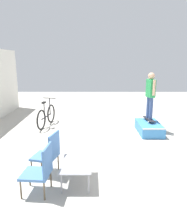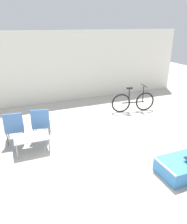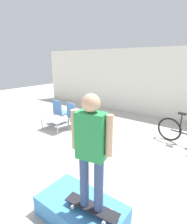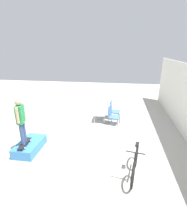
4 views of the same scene
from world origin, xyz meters
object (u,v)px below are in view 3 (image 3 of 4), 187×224
object	(u,v)px
patio_chair_right	(74,114)
coffee_table	(55,120)
bicycle	(186,133)
patio_chair_left	(60,111)
skate_ramp_box	(81,211)
skateboard_on_ramp	(91,207)
person_skater	(91,146)

from	to	relation	value
patio_chair_right	coffee_table	bearing A→B (deg)	74.45
bicycle	patio_chair_left	bearing A→B (deg)	-159.12
skate_ramp_box	skateboard_on_ramp	world-z (taller)	skateboard_on_ramp
skate_ramp_box	coffee_table	distance (m)	3.98
skateboard_on_ramp	person_skater	bearing A→B (deg)	147.32
skate_ramp_box	patio_chair_right	size ratio (longest dim) A/B	1.47
patio_chair_left	skateboard_on_ramp	bearing A→B (deg)	147.01
skateboard_on_ramp	bicycle	distance (m)	3.88
skate_ramp_box	skateboard_on_ramp	distance (m)	0.36
person_skater	coffee_table	distance (m)	4.33
person_skater	coffee_table	bearing A→B (deg)	134.08
person_skater	coffee_table	xyz separation A→B (m)	(-3.49, 2.35, -1.03)
bicycle	skateboard_on_ramp	bearing A→B (deg)	-88.36
patio_chair_right	skate_ramp_box	bearing A→B (deg)	148.13
patio_chair_left	patio_chair_right	distance (m)	0.76
skate_ramp_box	patio_chair_left	xyz separation A→B (m)	(-3.63, 2.95, 0.33)
skate_ramp_box	patio_chair_left	distance (m)	4.69
patio_chair_left	bicycle	world-z (taller)	bicycle
skate_ramp_box	patio_chair_left	world-z (taller)	patio_chair_left
patio_chair_left	skate_ramp_box	bearing A→B (deg)	145.56
patio_chair_right	skateboard_on_ramp	bearing A→B (deg)	150.09
patio_chair_left	bicycle	bearing A→B (deg)	-164.58
skateboard_on_ramp	patio_chair_right	world-z (taller)	patio_chair_right
person_skater	patio_chair_right	world-z (taller)	person_skater
skateboard_on_ramp	patio_chair_right	size ratio (longest dim) A/B	0.88
person_skater	bicycle	world-z (taller)	person_skater
patio_chair_left	coffee_table	bearing A→B (deg)	126.33
skateboard_on_ramp	patio_chair_right	xyz separation A→B (m)	(-3.12, 2.99, 0.07)
skate_ramp_box	person_skater	xyz separation A→B (m)	(0.25, -0.04, 1.24)
patio_chair_left	patio_chair_right	bearing A→B (deg)	-175.18
patio_chair_left	patio_chair_right	xyz separation A→B (m)	(0.76, 0.00, 0.00)
skateboard_on_ramp	person_skater	size ratio (longest dim) A/B	0.51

